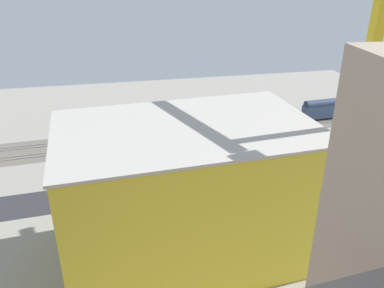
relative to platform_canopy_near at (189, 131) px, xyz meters
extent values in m
plane|color=gray|center=(-0.14, 14.49, -4.11)|extent=(152.94, 152.94, 0.00)
cube|color=#665E54|center=(-0.14, -7.21, -4.11)|extent=(96.29, 20.05, 0.01)
cube|color=#2D2D33|center=(-0.14, 17.56, -4.11)|extent=(95.98, 15.39, 0.01)
cube|color=#9E9EA8|center=(-0.14, -10.77, -3.93)|extent=(95.38, 6.53, 0.12)
cube|color=#9E9EA8|center=(-0.14, -9.33, -3.93)|extent=(95.38, 6.53, 0.12)
cube|color=#9E9EA8|center=(-0.14, -5.10, -3.93)|extent=(95.38, 6.53, 0.12)
cube|color=#9E9EA8|center=(-0.14, -3.66, -3.93)|extent=(95.38, 6.53, 0.12)
cube|color=#A82D23|center=(0.00, 0.00, 0.03)|extent=(53.78, 8.68, 0.34)
cylinder|color=slate|center=(-24.05, -1.62, -2.13)|extent=(0.30, 0.30, 3.98)
cylinder|color=slate|center=(-8.02, -0.54, -2.13)|extent=(0.30, 0.30, 3.98)
cylinder|color=slate|center=(8.02, 0.54, -2.13)|extent=(0.30, 0.30, 3.98)
cylinder|color=slate|center=(24.05, 1.62, -2.13)|extent=(0.30, 0.30, 3.98)
cube|color=#A82D23|center=(0.80, -6.54, -0.15)|extent=(50.65, 8.20, 0.39)
cylinder|color=slate|center=(-21.85, -8.06, -2.23)|extent=(0.30, 0.30, 3.77)
cylinder|color=slate|center=(-6.75, -7.05, -2.23)|extent=(0.30, 0.30, 3.77)
cylinder|color=slate|center=(8.35, -6.03, -2.23)|extent=(0.30, 0.30, 3.77)
cylinder|color=slate|center=(23.45, -5.02, -2.23)|extent=(0.30, 0.30, 3.77)
cube|color=black|center=(-20.51, -10.05, -3.61)|extent=(16.77, 3.72, 1.00)
cylinder|color=black|center=(-19.14, -9.95, -1.66)|extent=(14.05, 3.83, 2.91)
cube|color=black|center=(-26.06, -10.42, -2.38)|extent=(2.96, 3.28, 3.47)
cylinder|color=black|center=(-13.71, -9.59, 0.49)|extent=(0.70, 0.70, 1.40)
cube|color=black|center=(-45.78, -10.05, -3.81)|extent=(17.20, 3.41, 0.60)
cube|color=#384C72|center=(-45.78, -10.05, -1.58)|extent=(19.14, 4.11, 3.87)
cylinder|color=#273550|center=(-45.78, -10.05, 0.61)|extent=(18.38, 4.06, 2.84)
cube|color=black|center=(-19.21, 13.62, -3.96)|extent=(4.06, 1.97, 0.30)
cube|color=#474C51|center=(-19.21, 13.62, -3.37)|extent=(4.82, 2.08, 0.89)
cube|color=#1E2328|center=(-19.21, 13.62, -2.64)|extent=(2.73, 1.75, 0.57)
cube|color=black|center=(-12.51, 13.66, -3.96)|extent=(4.08, 2.00, 0.30)
cube|color=silver|center=(-12.51, 13.66, -3.40)|extent=(4.84, 2.12, 0.84)
cube|color=#1E2328|center=(-12.51, 13.66, -2.72)|extent=(2.75, 1.75, 0.51)
cube|color=black|center=(-6.83, 13.81, -3.96)|extent=(4.12, 2.06, 0.30)
cube|color=navy|center=(-6.83, 13.81, -3.40)|extent=(4.88, 2.19, 0.83)
cube|color=#1E2328|center=(-6.83, 13.81, -2.72)|extent=(2.78, 1.80, 0.54)
cube|color=black|center=(-0.21, 13.65, -3.96)|extent=(3.57, 2.01, 0.30)
cube|color=#474C51|center=(-0.21, 13.65, -3.45)|extent=(4.23, 2.14, 0.73)
cube|color=#1E2328|center=(-0.21, 13.65, -2.79)|extent=(2.42, 1.77, 0.60)
cube|color=black|center=(6.35, 13.87, -3.96)|extent=(3.73, 2.08, 0.30)
cube|color=silver|center=(6.35, 13.87, -3.46)|extent=(4.41, 2.23, 0.70)
cube|color=#1E2328|center=(6.35, 13.87, -2.83)|extent=(2.53, 1.81, 0.57)
cube|color=black|center=(12.94, 14.26, -3.96)|extent=(3.68, 1.94, 0.30)
cube|color=navy|center=(12.94, 14.26, -3.38)|extent=(4.36, 2.07, 0.87)
cube|color=#1E2328|center=(12.94, 14.26, -2.68)|extent=(2.49, 1.70, 0.54)
cube|color=black|center=(19.30, 14.72, -3.96)|extent=(3.73, 2.00, 0.30)
cube|color=navy|center=(19.30, 14.72, -3.43)|extent=(4.42, 2.12, 0.78)
cube|color=#1E2328|center=(19.30, 14.72, -2.71)|extent=(2.51, 1.78, 0.64)
cube|color=yellow|center=(8.16, 38.88, 6.56)|extent=(37.75, 25.12, 21.36)
cube|color=#B7B2A8|center=(8.16, 38.88, 17.44)|extent=(38.39, 25.75, 0.40)
cube|color=gray|center=(-15.57, 43.47, -3.51)|extent=(3.60, 3.60, 1.20)
cube|color=yellow|center=(-15.57, 43.47, 15.72)|extent=(1.40, 1.40, 39.66)
cube|color=black|center=(4.92, 21.33, -3.86)|extent=(8.46, 2.75, 0.50)
cube|color=silver|center=(3.89, 21.25, -2.07)|extent=(6.43, 2.83, 3.08)
cube|color=silver|center=(8.04, 21.57, -2.33)|extent=(2.23, 2.51, 2.57)
cube|color=black|center=(1.21, 21.54, -3.86)|extent=(9.23, 2.83, 0.50)
cube|color=silver|center=(0.05, 21.47, -2.24)|extent=(6.92, 2.92, 2.75)
cube|color=#334C8C|center=(4.59, 21.77, -2.50)|extent=(2.49, 2.63, 2.23)
cube|color=black|center=(13.80, 22.34, -3.86)|extent=(9.52, 2.33, 0.50)
cube|color=silver|center=(12.79, 22.32, -2.12)|extent=(7.52, 2.53, 3.00)
cube|color=#334C8C|center=(17.53, 22.40, -2.32)|extent=(2.05, 2.44, 2.60)
cylinder|color=brown|center=(3.07, 22.77, -2.71)|extent=(0.49, 0.49, 2.80)
sphere|color=#28662D|center=(3.07, 22.77, 0.43)|extent=(4.97, 4.97, 4.97)
cylinder|color=brown|center=(-3.59, 22.80, -2.70)|extent=(0.54, 0.54, 2.83)
sphere|color=#28662D|center=(-3.59, 22.80, 0.71)|extent=(5.69, 5.69, 5.69)
cylinder|color=brown|center=(-4.81, 22.68, -2.46)|extent=(0.44, 0.44, 3.31)
sphere|color=#2D7233|center=(-4.81, 22.68, 1.02)|extent=(5.23, 5.23, 5.23)
cylinder|color=brown|center=(15.34, 21.95, -2.68)|extent=(0.39, 0.39, 2.87)
sphere|color=#2D7233|center=(15.34, 21.95, 0.73)|extent=(5.65, 5.65, 5.65)
cylinder|color=#333333|center=(18.06, 12.63, -1.39)|extent=(0.16, 0.16, 5.44)
cube|color=black|center=(18.06, 12.63, 1.78)|extent=(0.36, 0.36, 0.90)
sphere|color=yellow|center=(18.28, 12.63, 1.78)|extent=(0.20, 0.20, 0.20)
camera|label=1|loc=(17.96, 88.50, 38.53)|focal=36.54mm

